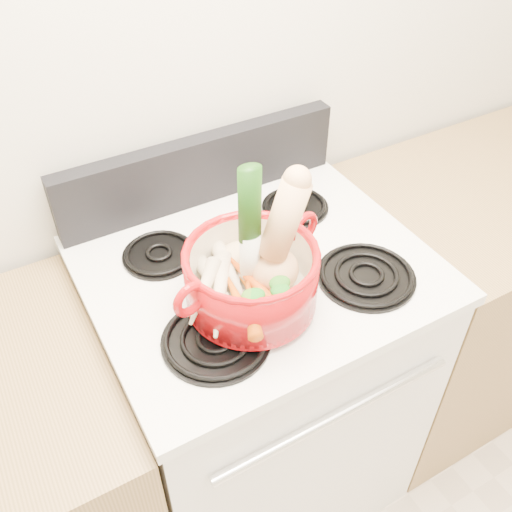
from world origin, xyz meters
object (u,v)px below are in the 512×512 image
stove_body (258,388)px  leek (250,229)px  dutch_oven (251,278)px  squash (276,239)px

stove_body → leek: bearing=-128.3°
stove_body → dutch_oven: bearing=-126.1°
dutch_oven → leek: 0.11m
dutch_oven → squash: (0.05, -0.01, 0.09)m
stove_body → leek: 0.70m
leek → squash: bearing=-28.8°
stove_body → leek: size_ratio=3.00×
dutch_oven → squash: 0.10m
dutch_oven → leek: size_ratio=0.90×
squash → leek: leek is taller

